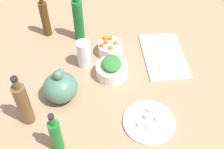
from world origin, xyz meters
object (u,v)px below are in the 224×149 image
at_px(teapot, 60,87).
at_px(drinking_glass_0, 84,54).
at_px(plate_tofu, 149,122).
at_px(bottle_2, 56,135).
at_px(bottle_3, 23,104).
at_px(bottle_1, 78,20).
at_px(bowl_carrots, 110,49).
at_px(bottle_0, 45,18).
at_px(cutting_board, 164,56).
at_px(bowl_greens, 111,71).

height_order(teapot, drinking_glass_0, teapot).
distance_m(plate_tofu, bottle_2, 0.40).
relative_size(teapot, bottle_3, 0.64).
bearing_deg(bottle_1, bottle_2, 175.17).
bearing_deg(teapot, bowl_carrots, -38.62).
bearing_deg(bottle_1, bottle_0, 77.50).
bearing_deg(teapot, bottle_0, 14.34).
relative_size(bottle_1, bottle_3, 1.09).
relative_size(cutting_board, bottle_1, 1.20).
bearing_deg(plate_tofu, bottle_2, 105.24).
bearing_deg(drinking_glass_0, teapot, 154.16).
bearing_deg(bottle_0, cutting_board, -108.50).
bearing_deg(cutting_board, bottle_3, 120.13).
height_order(bottle_0, bottle_3, bottle_3).
distance_m(plate_tofu, drinking_glass_0, 0.47).
xyz_separation_m(bowl_carrots, bottle_3, (-0.41, 0.36, 0.08)).
distance_m(bottle_0, bottle_3, 0.58).
height_order(plate_tofu, bowl_carrots, bowl_carrots).
height_order(plate_tofu, bottle_3, bottle_3).
bearing_deg(bottle_2, plate_tofu, -74.76).
relative_size(cutting_board, drinking_glass_0, 2.43).
height_order(cutting_board, drinking_glass_0, drinking_glass_0).
distance_m(cutting_board, drinking_glass_0, 0.42).
xyz_separation_m(bottle_0, bottle_3, (-0.58, 0.01, 0.01)).
relative_size(plate_tofu, bowl_greens, 1.46).
height_order(bowl_carrots, bottle_1, bottle_1).
bearing_deg(bowl_greens, bottle_1, 28.95).
relative_size(bottle_2, bottle_3, 0.82).
bearing_deg(cutting_board, bottle_2, 135.44).
distance_m(cutting_board, bottle_3, 0.75).
xyz_separation_m(plate_tofu, drinking_glass_0, (0.36, 0.28, 0.07)).
relative_size(plate_tofu, bottle_0, 0.90).
bearing_deg(bottle_0, bowl_carrots, -116.58).
distance_m(cutting_board, bowl_carrots, 0.29).
bearing_deg(drinking_glass_0, bottle_1, 8.85).
height_order(teapot, bottle_3, bottle_3).
bearing_deg(plate_tofu, bowl_carrots, 18.84).
distance_m(bowl_carrots, bottle_3, 0.55).
relative_size(bottle_0, bottle_2, 1.13).
xyz_separation_m(plate_tofu, bowl_greens, (0.28, 0.15, 0.03)).
bearing_deg(plate_tofu, bottle_1, 28.57).
distance_m(cutting_board, bottle_2, 0.72).
distance_m(bottle_2, bottle_3, 0.20).
relative_size(bottle_1, drinking_glass_0, 2.02).
distance_m(bowl_greens, teapot, 0.26).
xyz_separation_m(teapot, bottle_0, (0.46, 0.12, 0.04)).
height_order(bowl_carrots, bottle_3, bottle_3).
bearing_deg(bottle_0, bottle_3, 178.65).
bearing_deg(bottle_2, drinking_glass_0, -11.02).
bearing_deg(bottle_0, teapot, -165.66).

